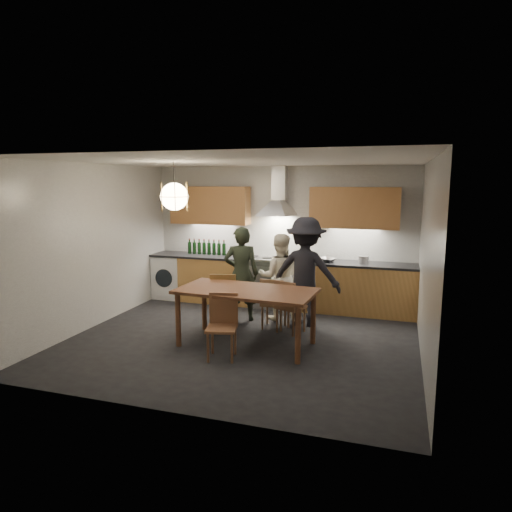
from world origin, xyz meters
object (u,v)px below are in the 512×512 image
(dining_table, at_px, (246,296))
(wine_bottles, at_px, (207,247))
(mixing_bowl, at_px, (327,260))
(person_left, at_px, (241,274))
(chair_front, at_px, (223,321))
(person_right, at_px, (306,272))
(chair_back_left, at_px, (224,297))
(stock_pot, at_px, (364,260))
(person_mid, at_px, (279,277))

(dining_table, bearing_deg, wine_bottles, 129.03)
(mixing_bowl, bearing_deg, dining_table, -111.52)
(person_left, distance_m, mixing_bowl, 1.62)
(chair_front, relative_size, wine_bottles, 1.06)
(wine_bottles, bearing_deg, dining_table, -54.67)
(dining_table, height_order, person_right, person_right)
(chair_front, height_order, person_left, person_left)
(chair_back_left, bearing_deg, dining_table, 118.54)
(stock_pot, bearing_deg, person_mid, -150.81)
(chair_back_left, xyz_separation_m, stock_pot, (2.04, 1.49, 0.45))
(chair_front, height_order, wine_bottles, wine_bottles)
(wine_bottles, bearing_deg, mixing_bowl, -3.13)
(mixing_bowl, bearing_deg, chair_front, -110.76)
(stock_pot, relative_size, wine_bottles, 0.22)
(chair_front, height_order, person_mid, person_mid)
(chair_back_left, xyz_separation_m, person_mid, (0.71, 0.75, 0.22))
(person_mid, bearing_deg, chair_back_left, 31.44)
(chair_back_left, distance_m, person_right, 1.37)
(person_left, distance_m, wine_bottles, 1.59)
(dining_table, xyz_separation_m, person_mid, (0.13, 1.37, 0.01))
(dining_table, distance_m, person_left, 1.20)
(dining_table, relative_size, wine_bottles, 2.47)
(person_right, relative_size, mixing_bowl, 5.82)
(person_left, height_order, wine_bottles, person_left)
(person_mid, bearing_deg, mixing_bowl, -149.09)
(person_right, xyz_separation_m, stock_pot, (0.84, 0.92, 0.08))
(mixing_bowl, relative_size, wine_bottles, 0.38)
(dining_table, distance_m, person_right, 1.35)
(dining_table, xyz_separation_m, wine_bottles, (-1.57, 2.22, 0.33))
(person_right, bearing_deg, mixing_bowl, -101.93)
(chair_front, height_order, stock_pot, stock_pot)
(dining_table, relative_size, person_mid, 1.36)
(person_mid, height_order, wine_bottles, person_mid)
(stock_pot, bearing_deg, person_left, -152.39)
(person_right, bearing_deg, dining_table, 64.54)
(person_right, bearing_deg, person_mid, -18.60)
(mixing_bowl, xyz_separation_m, stock_pot, (0.63, 0.02, 0.03))
(stock_pot, height_order, wine_bottles, wine_bottles)
(dining_table, relative_size, person_left, 1.25)
(chair_front, relative_size, person_right, 0.48)
(chair_back_left, distance_m, person_left, 0.58)
(dining_table, xyz_separation_m, chair_front, (-0.16, -0.50, -0.23))
(chair_back_left, distance_m, wine_bottles, 1.95)
(chair_front, relative_size, mixing_bowl, 2.82)
(chair_back_left, bearing_deg, mixing_bowl, -148.54)
(person_left, height_order, stock_pot, person_left)
(person_mid, distance_m, mixing_bowl, 1.02)
(wine_bottles, bearing_deg, person_right, -25.18)
(dining_table, bearing_deg, person_right, 66.69)
(stock_pot, distance_m, wine_bottles, 3.03)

